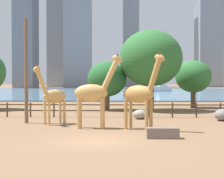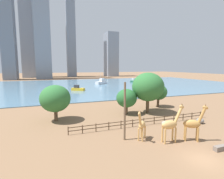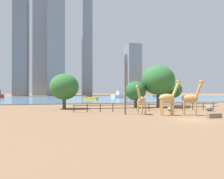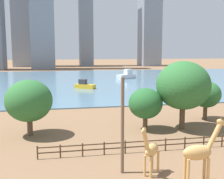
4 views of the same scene
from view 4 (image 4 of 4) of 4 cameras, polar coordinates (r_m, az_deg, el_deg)
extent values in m
plane|color=brown|center=(95.01, -4.18, 1.96)|extent=(400.00, 400.00, 0.00)
cube|color=slate|center=(92.04, -3.97, 1.82)|extent=(180.00, 86.00, 0.20)
cylinder|color=tan|center=(23.32, 7.91, -15.40)|extent=(0.29, 0.29, 1.76)
cylinder|color=tan|center=(23.54, 6.67, -15.14)|extent=(0.29, 0.29, 1.76)
cylinder|color=tan|center=(24.46, 9.36, -14.28)|extent=(0.29, 0.29, 1.76)
cylinder|color=tan|center=(24.67, 8.17, -14.05)|extent=(0.29, 0.29, 1.76)
ellipsoid|color=tan|center=(23.56, 8.10, -12.04)|extent=(1.92, 1.94, 1.02)
cylinder|color=tan|center=(22.25, 6.89, -10.25)|extent=(0.97, 0.98, 1.91)
ellipsoid|color=tan|center=(21.65, 6.46, -8.28)|extent=(0.75, 0.75, 0.63)
cone|color=brown|center=(21.53, 6.66, -7.55)|extent=(0.13, 0.13, 0.19)
cone|color=brown|center=(21.60, 6.28, -7.49)|extent=(0.13, 0.13, 0.19)
cylinder|color=tan|center=(23.85, 18.24, -14.82)|extent=(0.25, 0.25, 2.05)
cylinder|color=tan|center=(23.33, 18.94, -15.38)|extent=(0.25, 0.25, 2.05)
cylinder|color=tan|center=(23.23, 14.59, -15.30)|extent=(0.25, 0.25, 2.05)
cylinder|color=tan|center=(22.70, 15.22, -15.90)|extent=(0.25, 0.25, 2.05)
ellipsoid|color=tan|center=(22.76, 16.92, -12.16)|extent=(2.31, 1.02, 1.19)
cylinder|color=tan|center=(22.93, 20.09, -8.81)|extent=(1.30, 0.43, 2.21)
ellipsoid|color=tan|center=(22.89, 21.27, -6.23)|extent=(0.88, 0.41, 0.74)
cone|color=brown|center=(22.89, 21.21, -5.34)|extent=(0.11, 0.11, 0.22)
cone|color=brown|center=(22.73, 21.43, -5.44)|extent=(0.11, 0.11, 0.22)
cylinder|color=brown|center=(22.98, 2.13, -7.44)|extent=(0.28, 0.28, 7.99)
ellipsoid|color=gray|center=(29.78, 17.93, -11.42)|extent=(1.19, 1.05, 0.79)
cylinder|color=#4C3826|center=(27.61, -14.92, -12.30)|extent=(0.14, 0.14, 1.30)
cylinder|color=#4C3826|center=(27.53, -10.46, -12.22)|extent=(0.14, 0.14, 1.30)
cylinder|color=#4C3826|center=(27.61, -6.00, -12.07)|extent=(0.14, 0.14, 1.30)
cylinder|color=#4C3826|center=(27.84, -1.59, -11.85)|extent=(0.14, 0.14, 1.30)
cylinder|color=#4C3826|center=(28.23, 2.71, -11.57)|extent=(0.14, 0.14, 1.30)
cylinder|color=#4C3826|center=(28.77, 6.86, -11.24)|extent=(0.14, 0.14, 1.30)
cylinder|color=#4C3826|center=(29.45, 10.83, -10.86)|extent=(0.14, 0.14, 1.30)
cylinder|color=#4C3826|center=(30.26, 14.59, -10.46)|extent=(0.14, 0.14, 1.30)
cylinder|color=#4C3826|center=(31.19, 18.13, -10.04)|extent=(0.14, 0.14, 1.30)
cylinder|color=#4C3826|center=(32.23, 21.45, -9.62)|extent=(0.14, 0.14, 1.30)
cube|color=#4C3826|center=(29.45, 11.58, -9.95)|extent=(26.10, 0.08, 0.10)
cube|color=#4C3826|center=(29.62, 11.55, -10.91)|extent=(26.10, 0.08, 0.10)
cylinder|color=brown|center=(43.27, 18.38, -4.50)|extent=(0.59, 0.59, 2.04)
ellipsoid|color=#2D6B33|center=(42.78, 18.54, -0.92)|extent=(4.28, 4.28, 3.86)
cylinder|color=brown|center=(36.24, 6.76, -6.82)|extent=(0.59, 0.59, 1.71)
ellipsoid|color=#26602D|center=(35.66, 6.82, -2.81)|extent=(4.30, 4.30, 3.87)
cylinder|color=brown|center=(37.31, 14.05, -5.59)|extent=(0.69, 0.69, 2.95)
ellipsoid|color=#2D6B33|center=(36.56, 14.28, 0.83)|extent=(6.82, 6.82, 6.14)
cylinder|color=brown|center=(35.01, -16.33, -7.37)|extent=(0.65, 0.65, 2.01)
ellipsoid|color=#2D6B33|center=(34.31, -16.54, -2.20)|extent=(5.50, 5.50, 4.95)
cube|color=#337259|center=(109.92, 13.67, 2.97)|extent=(4.99, 5.38, 1.08)
cube|color=silver|center=(110.48, 13.79, 3.61)|extent=(2.25, 2.32, 1.30)
cube|color=gold|center=(72.80, -5.49, 0.64)|extent=(5.49, 4.52, 1.06)
cube|color=#333338|center=(72.97, -5.96, 1.57)|extent=(2.30, 2.12, 1.27)
cube|color=silver|center=(97.47, 2.93, 2.67)|extent=(7.59, 6.06, 1.46)
cube|color=silver|center=(97.98, 3.31, 3.64)|extent=(3.15, 2.87, 1.75)
cylinder|color=silver|center=(96.96, 2.79, 4.59)|extent=(0.17, 0.17, 5.11)
cube|color=gray|center=(181.98, 7.57, 11.75)|extent=(11.60, 15.42, 43.81)
camera|label=1|loc=(14.73, 94.72, -29.00)|focal=55.00mm
camera|label=2|loc=(4.50, -92.88, -2.07)|focal=28.00mm
camera|label=3|loc=(11.89, -164.46, -42.68)|focal=35.00mm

